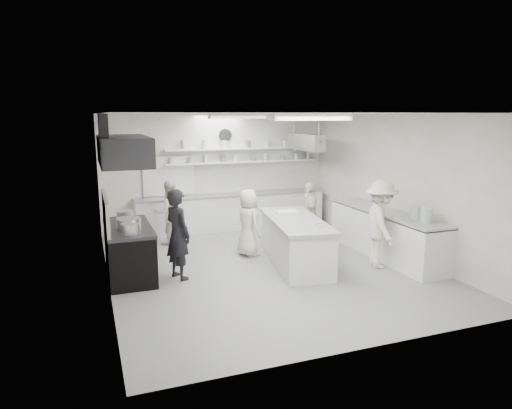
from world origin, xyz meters
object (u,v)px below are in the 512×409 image
object	(u,v)px
stove	(129,253)
cook_stove	(178,234)
cook_back	(169,212)
right_counter	(385,234)
prep_island	(296,243)
back_counter	(232,212)

from	to	relation	value
stove	cook_stove	world-z (taller)	cook_stove
cook_back	right_counter	bearing A→B (deg)	140.56
cook_stove	stove	bearing A→B (deg)	38.82
right_counter	prep_island	xyz separation A→B (m)	(-2.04, 0.14, -0.03)
right_counter	cook_back	world-z (taller)	cook_back
stove	back_counter	distance (m)	4.03
stove	right_counter	world-z (taller)	right_counter
stove	cook_back	world-z (taller)	cook_back
prep_island	cook_stove	bearing A→B (deg)	-170.79
right_counter	prep_island	world-z (taller)	right_counter
back_counter	prep_island	size ratio (longest dim) A/B	2.08
cook_stove	right_counter	bearing A→B (deg)	-115.20
stove	right_counter	bearing A→B (deg)	-6.52
back_counter	right_counter	bearing A→B (deg)	-55.35
stove	prep_island	xyz separation A→B (m)	(3.21, -0.46, -0.01)
stove	cook_back	xyz separation A→B (m)	(1.08, 1.91, 0.30)
prep_island	cook_back	size ratio (longest dim) A/B	1.59
stove	cook_back	distance (m)	2.21
right_counter	back_counter	bearing A→B (deg)	124.65
cook_back	back_counter	bearing A→B (deg)	-162.26
back_counter	cook_stove	world-z (taller)	cook_stove
back_counter	cook_back	size ratio (longest dim) A/B	3.31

